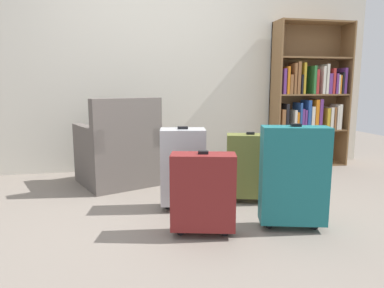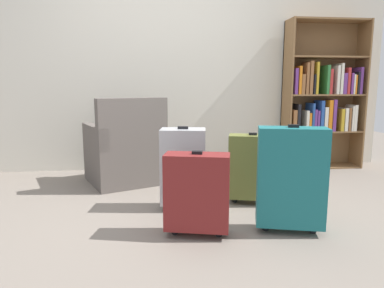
{
  "view_description": "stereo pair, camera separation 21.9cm",
  "coord_description": "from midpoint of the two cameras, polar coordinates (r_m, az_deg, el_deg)",
  "views": [
    {
      "loc": [
        -0.36,
        -2.58,
        1.01
      ],
      "look_at": [
        0.18,
        0.15,
        0.55
      ],
      "focal_mm": 32.59,
      "sensor_mm": 36.0,
      "label": 1
    },
    {
      "loc": [
        -0.14,
        -2.61,
        1.01
      ],
      "look_at": [
        0.18,
        0.15,
        0.55
      ],
      "focal_mm": 32.59,
      "sensor_mm": 36.0,
      "label": 2
    }
  ],
  "objects": [
    {
      "name": "mug",
      "position": [
        3.85,
        -5.2,
        -5.09
      ],
      "size": [
        0.12,
        0.08,
        0.1
      ],
      "color": "#1959A5",
      "rests_on": "ground"
    },
    {
      "name": "back_wall",
      "position": [
        4.32,
        -8.09,
        13.18
      ],
      "size": [
        5.58,
        0.1,
        2.6
      ],
      "primitive_type": "cube",
      "color": "beige",
      "rests_on": "ground"
    },
    {
      "name": "suitcase_olive",
      "position": [
        3.07,
        7.39,
        -3.57
      ],
      "size": [
        0.44,
        0.29,
        0.62
      ],
      "color": "brown",
      "rests_on": "ground"
    },
    {
      "name": "suitcase_silver",
      "position": [
        2.88,
        -3.69,
        -3.71
      ],
      "size": [
        0.4,
        0.29,
        0.69
      ],
      "color": "#B7BABF",
      "rests_on": "ground"
    },
    {
      "name": "suitcase_dark_red",
      "position": [
        2.37,
        -0.85,
        -7.84
      ],
      "size": [
        0.47,
        0.29,
        0.59
      ],
      "color": "maroon",
      "rests_on": "ground"
    },
    {
      "name": "armchair",
      "position": [
        3.71,
        -13.62,
        -1.63
      ],
      "size": [
        0.91,
        0.91,
        0.9
      ],
      "color": "#59514C",
      "rests_on": "ground"
    },
    {
      "name": "bookshelf",
      "position": [
        4.66,
        17.3,
        7.31
      ],
      "size": [
        0.97,
        0.31,
        1.79
      ],
      "color": "brown",
      "rests_on": "ground"
    },
    {
      "name": "ground_plane",
      "position": [
        2.8,
        -5.43,
        -11.83
      ],
      "size": [
        9.77,
        9.77,
        0.0
      ],
      "primitive_type": "plane",
      "color": "slate"
    },
    {
      "name": "suitcase_teal",
      "position": [
        2.53,
        13.93,
        -5.02
      ],
      "size": [
        0.49,
        0.3,
        0.76
      ],
      "color": "#19666B",
      "rests_on": "ground"
    }
  ]
}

